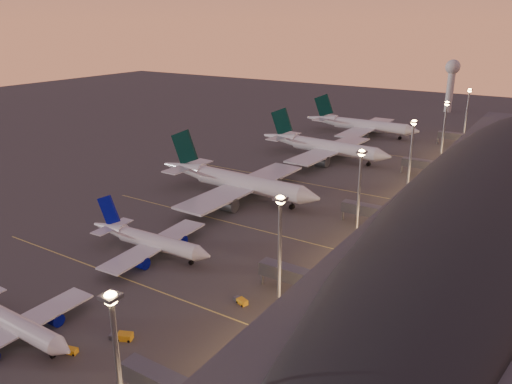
% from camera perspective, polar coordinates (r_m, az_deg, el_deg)
% --- Properties ---
extents(ground, '(700.00, 700.00, 0.00)m').
position_cam_1_polar(ground, '(121.21, -12.49, -8.87)').
color(ground, '#45423F').
extents(airliner_narrow_south, '(33.77, 30.02, 12.12)m').
position_cam_1_polar(airliner_narrow_south, '(105.49, -26.27, -13.15)').
color(airliner_narrow_south, silver).
rests_on(airliner_narrow_south, ground).
extents(airliner_narrow_north, '(37.57, 33.56, 13.43)m').
position_cam_1_polar(airliner_narrow_north, '(128.62, -12.16, -5.42)').
color(airliner_narrow_north, silver).
rests_on(airliner_narrow_north, ground).
extents(airliner_wide_near, '(63.06, 57.33, 20.21)m').
position_cam_1_polar(airliner_wide_near, '(165.47, -2.38, 1.25)').
color(airliner_wide_near, silver).
rests_on(airliner_wide_near, ground).
extents(airliner_wide_mid, '(61.00, 55.68, 19.51)m').
position_cam_1_polar(airliner_wide_mid, '(214.11, 7.67, 5.20)').
color(airliner_wide_mid, silver).
rests_on(airliner_wide_mid, ground).
extents(airliner_wide_far, '(60.09, 54.49, 19.29)m').
position_cam_1_polar(airliner_wide_far, '(262.09, 11.84, 7.51)').
color(airliner_wide_far, silver).
rests_on(airliner_wide_far, ground).
extents(terminal_building, '(56.35, 255.00, 17.46)m').
position_cam_1_polar(terminal_building, '(154.71, 24.93, -0.48)').
color(terminal_building, '#45454A').
rests_on(terminal_building, ground).
extents(light_masts, '(2.20, 217.20, 25.90)m').
position_cam_1_polar(light_masts, '(150.18, 15.25, 3.63)').
color(light_masts, slate).
rests_on(light_masts, ground).
extents(radar_tower, '(9.00, 9.00, 32.50)m').
position_cam_1_polar(radar_tower, '(342.53, 21.45, 12.14)').
color(radar_tower, silver).
rests_on(radar_tower, ground).
extents(lane_markings, '(90.00, 180.36, 0.00)m').
position_cam_1_polar(lane_markings, '(149.02, -1.69, -2.94)').
color(lane_markings, '#D8C659').
rests_on(lane_markings, ground).
extents(baggage_tug_a, '(3.42, 2.12, 0.95)m').
position_cam_1_polar(baggage_tug_a, '(98.46, -20.53, -16.61)').
color(baggage_tug_a, gold).
rests_on(baggage_tug_a, ground).
extents(baggage_tug_b, '(4.53, 3.24, 1.26)m').
position_cam_1_polar(baggage_tug_b, '(99.03, -15.05, -15.65)').
color(baggage_tug_b, gold).
rests_on(baggage_tug_b, ground).
extents(baggage_tug_c, '(3.80, 2.52, 1.06)m').
position_cam_1_polar(baggage_tug_c, '(106.37, -1.73, -12.33)').
color(baggage_tug_c, gold).
rests_on(baggage_tug_c, ground).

